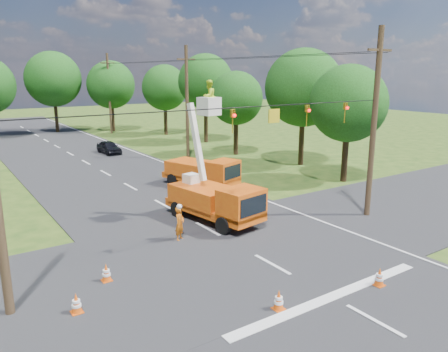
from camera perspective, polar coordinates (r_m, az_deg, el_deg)
ground at (r=35.21m, az=-15.20°, el=0.30°), size 140.00×140.00×0.00m
road_main at (r=35.21m, az=-15.20°, el=0.30°), size 12.00×100.00×0.06m
road_cross at (r=19.77m, az=2.52°, el=-9.55°), size 56.00×10.00×0.07m
stop_bar at (r=16.32m, az=13.86°, el=-15.21°), size 9.00×0.45×0.02m
edge_line at (r=37.33m, az=-7.08°, el=1.41°), size 0.12×90.00×0.02m
bucket_truck at (r=22.79m, az=-1.14°, el=-2.24°), size 3.04×5.97×7.34m
second_truck at (r=29.84m, az=-2.76°, el=0.54°), size 3.66×5.81×2.05m
ground_worker at (r=20.62m, az=-5.81°, el=-6.21°), size 0.71×0.65×1.62m
distant_car at (r=43.71m, az=-14.79°, el=3.65°), size 1.59×3.67×1.23m
traffic_cone_0 at (r=15.12m, az=7.16°, el=-15.80°), size 0.38×0.38×0.71m
traffic_cone_1 at (r=17.46m, az=19.63°, el=-12.33°), size 0.38×0.38×0.71m
traffic_cone_2 at (r=25.43m, az=-2.73°, el=-3.40°), size 0.38×0.38×0.71m
traffic_cone_3 at (r=28.87m, az=-3.03°, el=-1.35°), size 0.38×0.38×0.71m
traffic_cone_4 at (r=17.39m, az=-15.12°, el=-12.10°), size 0.38×0.38×0.71m
traffic_cone_5 at (r=15.60m, az=-18.73°, el=-15.49°), size 0.38×0.38×0.71m
traffic_cone_7 at (r=34.20m, az=-6.85°, el=0.92°), size 0.38×0.38×0.71m
pole_right_near at (r=24.41m, az=19.00°, el=6.57°), size 1.80×0.30×10.00m
pole_right_mid at (r=39.74m, az=-4.86°, el=9.63°), size 1.80×0.30×10.00m
pole_right_far at (r=57.98m, az=-14.76°, el=10.43°), size 1.80×0.30×10.00m
signal_span at (r=19.70m, az=7.97°, el=7.95°), size 18.00×0.29×1.07m
tree_right_a at (r=31.99m, az=15.93°, el=9.07°), size 5.40×5.40×8.28m
tree_right_b at (r=37.13m, az=10.36°, el=11.25°), size 6.40×6.40×9.65m
tree_right_c at (r=41.40m, az=1.60°, el=10.11°), size 5.00×5.00×7.83m
tree_right_d at (r=48.89m, az=-2.43°, el=12.22°), size 6.00×6.00×9.70m
tree_right_e at (r=55.42m, az=-7.76°, el=11.36°), size 5.60×5.60×8.63m
tree_far_b at (r=61.18m, az=-21.43°, el=11.69°), size 7.00×7.00×10.32m
tree_far_c at (r=60.17m, az=-14.56°, el=11.45°), size 6.20×6.20×9.18m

